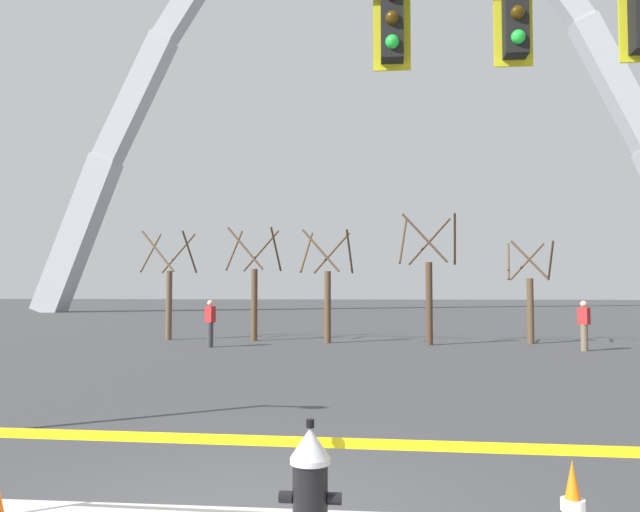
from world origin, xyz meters
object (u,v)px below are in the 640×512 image
(pedestrian_walking_left, at_px, (584,325))
(pedestrian_standing_center, at_px, (210,323))
(fire_hydrant, at_px, (310,491))
(monument_arch, at_px, (367,95))

(pedestrian_walking_left, distance_m, pedestrian_standing_center, 12.19)
(fire_hydrant, bearing_deg, monument_arch, 90.84)
(monument_arch, distance_m, pedestrian_standing_center, 36.15)
(monument_arch, xyz_separation_m, pedestrian_standing_center, (-4.59, -31.35, -17.41))
(fire_hydrant, distance_m, pedestrian_standing_center, 17.19)
(pedestrian_walking_left, relative_size, pedestrian_standing_center, 1.00)
(pedestrian_walking_left, height_order, pedestrian_standing_center, same)
(fire_hydrant, relative_size, pedestrian_standing_center, 0.62)
(monument_arch, bearing_deg, pedestrian_standing_center, -98.32)
(fire_hydrant, xyz_separation_m, monument_arch, (-0.70, 47.71, 17.76))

